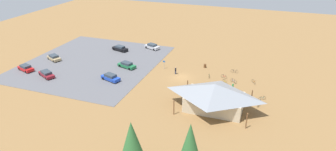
# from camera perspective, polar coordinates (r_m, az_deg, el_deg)

# --- Properties ---
(ground) EXTENTS (160.00, 160.00, 0.00)m
(ground) POSITION_cam_1_polar(r_m,az_deg,el_deg) (67.36, 2.52, -0.37)
(ground) COLOR olive
(ground) RESTS_ON ground
(parking_lot_asphalt) EXTENTS (32.16, 35.63, 0.05)m
(parking_lot_asphalt) POSITION_cam_1_polar(r_m,az_deg,el_deg) (78.01, -14.28, 2.50)
(parking_lot_asphalt) COLOR #56565B
(parking_lot_asphalt) RESTS_ON ground
(bike_pavilion) EXTENTS (13.04, 8.99, 5.11)m
(bike_pavilion) POSITION_cam_1_polar(r_m,az_deg,el_deg) (54.37, 8.94, -3.72)
(bike_pavilion) COLOR beige
(bike_pavilion) RESTS_ON ground
(trash_bin) EXTENTS (0.60, 0.60, 0.90)m
(trash_bin) POSITION_cam_1_polar(r_m,az_deg,el_deg) (72.88, 7.13, 1.86)
(trash_bin) COLOR brown
(trash_bin) RESTS_ON ground
(lot_sign) EXTENTS (0.56, 0.08, 2.20)m
(lot_sign) POSITION_cam_1_polar(r_m,az_deg,el_deg) (71.26, -0.77, 2.35)
(lot_sign) COLOR #99999E
(lot_sign) RESTS_ON ground
(pine_mideast) EXTENTS (2.92, 2.92, 7.98)m
(pine_mideast) POSITION_cam_1_polar(r_m,az_deg,el_deg) (38.64, 4.28, -12.77)
(pine_mideast) COLOR brown
(pine_mideast) RESTS_ON ground
(pine_far_east) EXTENTS (3.45, 3.45, 7.88)m
(pine_far_east) POSITION_cam_1_polar(r_m,az_deg,el_deg) (39.39, -6.98, -12.47)
(pine_far_east) COLOR brown
(pine_far_east) RESTS_ON ground
(bicycle_orange_near_porch) EXTENTS (0.92, 1.54, 0.83)m
(bicycle_orange_near_porch) POSITION_cam_1_polar(r_m,az_deg,el_deg) (67.12, 16.16, -1.15)
(bicycle_orange_near_porch) COLOR black
(bicycle_orange_near_porch) RESTS_ON ground
(bicycle_yellow_lone_west) EXTENTS (1.13, 1.31, 0.82)m
(bicycle_yellow_lone_west) POSITION_cam_1_polar(r_m,az_deg,el_deg) (65.62, 10.90, -1.19)
(bicycle_yellow_lone_west) COLOR black
(bicycle_yellow_lone_west) RESTS_ON ground
(bicycle_black_edge_south) EXTENTS (1.78, 0.48, 0.81)m
(bicycle_black_edge_south) POSITION_cam_1_polar(r_m,az_deg,el_deg) (71.24, 12.67, 0.81)
(bicycle_black_edge_south) COLOR black
(bicycle_black_edge_south) RESTS_ON ground
(bicycle_red_edge_north) EXTENTS (1.51, 0.94, 0.88)m
(bicycle_red_edge_north) POSITION_cam_1_polar(r_m,az_deg,el_deg) (67.94, 10.74, -0.22)
(bicycle_red_edge_north) COLOR black
(bicycle_red_edge_north) RESTS_ON ground
(bicycle_blue_trailside) EXTENTS (1.47, 1.03, 0.88)m
(bicycle_blue_trailside) POSITION_cam_1_polar(r_m,az_deg,el_deg) (66.24, 12.53, -1.05)
(bicycle_blue_trailside) COLOR black
(bicycle_blue_trailside) RESTS_ON ground
(bicycle_teal_yard_right) EXTENTS (1.36, 1.13, 0.80)m
(bicycle_teal_yard_right) POSITION_cam_1_polar(r_m,az_deg,el_deg) (60.72, 17.61, -4.20)
(bicycle_teal_yard_right) COLOR black
(bicycle_teal_yard_right) RESTS_ON ground
(bicycle_green_by_bin) EXTENTS (0.54, 1.68, 0.83)m
(bicycle_green_by_bin) POSITION_cam_1_polar(r_m,az_deg,el_deg) (67.80, 7.92, -0.09)
(bicycle_green_by_bin) COLOR black
(bicycle_green_by_bin) RESTS_ON ground
(bicycle_silver_back_row) EXTENTS (0.59, 1.65, 0.87)m
(bicycle_silver_back_row) POSITION_cam_1_polar(r_m,az_deg,el_deg) (58.48, 17.14, -5.30)
(bicycle_silver_back_row) COLOR black
(bicycle_silver_back_row) RESTS_ON ground
(car_maroon_near_entry) EXTENTS (5.04, 3.68, 1.36)m
(car_maroon_near_entry) POSITION_cam_1_polar(r_m,az_deg,el_deg) (72.76, -22.36, 0.29)
(car_maroon_near_entry) COLOR maroon
(car_maroon_near_entry) RESTS_ON parking_lot_asphalt
(car_blue_inner_stall) EXTENTS (4.84, 3.02, 1.48)m
(car_blue_inner_stall) POSITION_cam_1_polar(r_m,az_deg,el_deg) (66.76, -11.01, -0.34)
(car_blue_inner_stall) COLOR #1E42B2
(car_blue_inner_stall) RESTS_ON parking_lot_asphalt
(car_black_mid_lot) EXTENTS (4.90, 2.90, 1.42)m
(car_black_mid_lot) POSITION_cam_1_polar(r_m,az_deg,el_deg) (84.41, -9.22, 5.20)
(car_black_mid_lot) COLOR black
(car_black_mid_lot) RESTS_ON parking_lot_asphalt
(car_red_aisle_side) EXTENTS (4.68, 3.02, 1.44)m
(car_red_aisle_side) POSITION_cam_1_polar(r_m,az_deg,el_deg) (78.11, -25.71, 1.33)
(car_red_aisle_side) COLOR red
(car_red_aisle_side) RESTS_ON parking_lot_asphalt
(car_tan_end_stall) EXTENTS (4.67, 3.49, 1.39)m
(car_tan_end_stall) POSITION_cam_1_polar(r_m,az_deg,el_deg) (82.19, -21.11, 3.25)
(car_tan_end_stall) COLOR tan
(car_tan_end_stall) RESTS_ON parking_lot_asphalt
(car_silver_far_end) EXTENTS (4.74, 3.27, 1.47)m
(car_silver_far_end) POSITION_cam_1_polar(r_m,az_deg,el_deg) (84.93, -3.08, 5.62)
(car_silver_far_end) COLOR #BCBCC1
(car_silver_far_end) RESTS_ON parking_lot_asphalt
(car_green_front_row) EXTENTS (4.93, 2.99, 1.42)m
(car_green_front_row) POSITION_cam_1_polar(r_m,az_deg,el_deg) (72.78, -7.94, 2.04)
(car_green_front_row) COLOR #1E6B3D
(car_green_front_row) RESTS_ON parking_lot_asphalt
(visitor_crossing_yard) EXTENTS (0.39, 0.40, 1.79)m
(visitor_crossing_yard) POSITION_cam_1_polar(r_m,az_deg,el_deg) (68.61, 1.46, 1.00)
(visitor_crossing_yard) COLOR #2D3347
(visitor_crossing_yard) RESTS_ON ground
(visitor_at_bikes) EXTENTS (0.38, 0.36, 1.70)m
(visitor_at_bikes) POSITION_cam_1_polar(r_m,az_deg,el_deg) (62.69, 12.35, -2.08)
(visitor_at_bikes) COLOR #2D3347
(visitor_at_bikes) RESTS_ON ground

